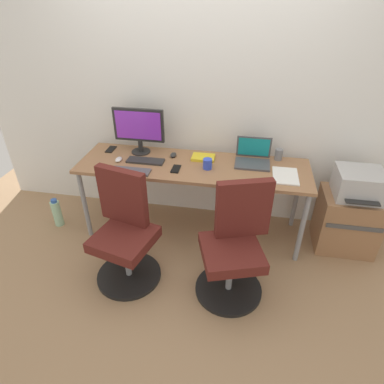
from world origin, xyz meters
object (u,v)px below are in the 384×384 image
Objects in this scene: printer at (359,184)px; side_cabinet at (347,221)px; office_chair_right at (235,246)px; water_bottle_on_floor at (57,213)px; desktop_monitor at (139,128)px; coffee_mug at (207,164)px; open_laptop at (253,157)px; office_chair_left at (125,233)px.

side_cabinet is at bearing 90.00° from printer.
water_bottle_on_floor is (-1.83, 0.50, -0.28)m from office_chair_right.
printer is at bearing 3.93° from water_bottle_on_floor.
desktop_monitor reaches higher than printer.
desktop_monitor is at bearing 162.54° from coffee_mug.
open_laptop is at bearing 173.01° from side_cabinet.
desktop_monitor is (-1.98, 0.14, 0.32)m from printer.
office_chair_right is 1.23m from printer.
open_laptop reaches higher than printer.
office_chair_right is 2.35× the size of printer.
office_chair_left is at bearing -133.06° from coffee_mug.
printer is 2.01m from desktop_monitor.
side_cabinet is 2.83m from water_bottle_on_floor.
office_chair_left is at bearing -159.73° from printer.
office_chair_left is at bearing -140.21° from open_laptop.
printer is (-0.00, -0.00, 0.40)m from side_cabinet.
office_chair_right is 0.89m from open_laptop.
office_chair_left is 3.03× the size of open_laptop.
printer is 0.92m from open_laptop.
office_chair_right is at bearing -63.66° from coffee_mug.
open_laptop is (0.97, 0.80, 0.38)m from office_chair_left.
desktop_monitor is 5.22× the size of coffee_mug.
desktop_monitor reaches higher than office_chair_right.
coffee_mug reaches higher than water_bottle_on_floor.
coffee_mug is (-0.39, -0.19, -0.01)m from open_laptop.
office_chair_left reaches higher than water_bottle_on_floor.
office_chair_right is at bearing -95.79° from open_laptop.
side_cabinet is at bearing 20.29° from office_chair_left.
desktop_monitor is at bearing 175.96° from printer.
open_laptop is 0.43m from coffee_mug.
side_cabinet is 1.39m from coffee_mug.
side_cabinet is 1.05m from open_laptop.
office_chair_right is at bearing -144.97° from side_cabinet.
office_chair_left is 2.00m from side_cabinet.
desktop_monitor is (-0.99, 0.83, 0.57)m from office_chair_right.
coffee_mug is (1.52, 0.12, 0.64)m from water_bottle_on_floor.
office_chair_left is 10.22× the size of coffee_mug.
office_chair_right is 1.41m from desktop_monitor.
office_chair_right is 0.78m from coffee_mug.
office_chair_right reaches higher than printer.
printer is at bearing -4.04° from desktop_monitor.
open_laptop is (-0.91, 0.11, 0.12)m from printer.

